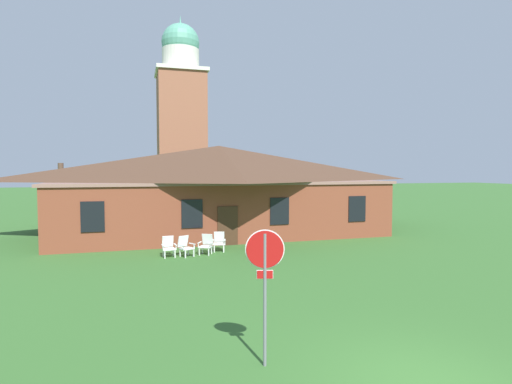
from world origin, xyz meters
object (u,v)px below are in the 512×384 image
at_px(stop_sign, 265,269).
at_px(lawn_chair_left_end, 206,244).
at_px(lawn_chair_near_door, 185,246).
at_px(lawn_chair_by_porch, 169,246).
at_px(lawn_chair_middle, 219,241).

relative_size(stop_sign, lawn_chair_left_end, 2.95).
height_order(stop_sign, lawn_chair_near_door, stop_sign).
distance_m(lawn_chair_by_porch, lawn_chair_near_door, 0.77).
height_order(lawn_chair_by_porch, lawn_chair_middle, same).
xyz_separation_m(stop_sign, lawn_chair_by_porch, (-1.13, 11.27, -1.51)).
xyz_separation_m(stop_sign, lawn_chair_near_door, (-0.37, 11.16, -1.51)).
distance_m(lawn_chair_near_door, lawn_chair_left_end, 1.04).
distance_m(lawn_chair_near_door, lawn_chair_middle, 1.91).
bearing_deg(lawn_chair_middle, stop_sign, -96.64).
bearing_deg(lawn_chair_middle, lawn_chair_by_porch, -165.71).
bearing_deg(stop_sign, lawn_chair_by_porch, 95.71).
relative_size(lawn_chair_by_porch, lawn_chair_left_end, 1.00).
bearing_deg(lawn_chair_by_porch, stop_sign, -84.29).
bearing_deg(lawn_chair_by_porch, lawn_chair_left_end, 2.84).
bearing_deg(stop_sign, lawn_chair_near_door, 91.88).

